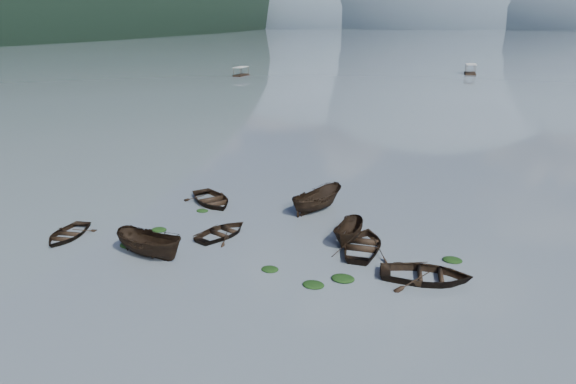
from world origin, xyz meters
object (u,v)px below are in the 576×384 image
(rowboat_0, at_px, (67,237))
(rowboat_3, at_px, (363,249))
(pontoon_left, at_px, (241,76))
(pontoon_centre, at_px, (470,74))

(rowboat_0, distance_m, rowboat_3, 18.83)
(rowboat_3, height_order, pontoon_left, pontoon_left)
(rowboat_3, distance_m, pontoon_left, 100.51)
(rowboat_0, xyz_separation_m, rowboat_3, (18.27, 4.58, 0.00))
(rowboat_0, xyz_separation_m, pontoon_centre, (22.32, 115.88, 0.00))
(pontoon_left, bearing_deg, pontoon_centre, 24.35)
(rowboat_0, distance_m, pontoon_centre, 118.01)
(pontoon_left, bearing_deg, rowboat_3, -60.68)
(pontoon_left, distance_m, pontoon_centre, 57.48)
(rowboat_3, distance_m, pontoon_centre, 111.38)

